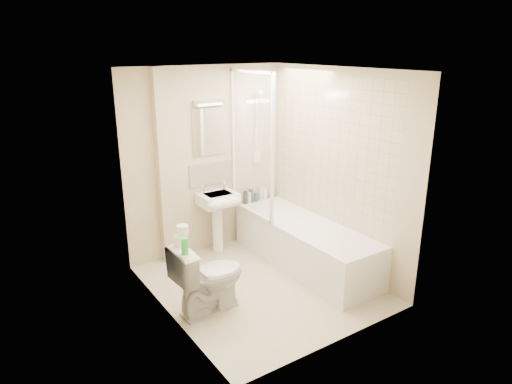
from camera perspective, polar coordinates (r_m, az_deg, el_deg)
floor at (r=5.34m, az=0.56°, el=-11.57°), size 2.50×2.50×0.00m
wall_back at (r=5.90m, az=-6.26°, el=3.81°), size 2.20×0.02×2.40m
wall_left at (r=4.37m, az=-11.41°, el=-1.55°), size 0.02×2.50×2.40m
wall_right at (r=5.53m, az=10.07°, el=2.68°), size 0.02×2.50×2.40m
ceiling at (r=4.65m, az=0.66°, el=15.10°), size 2.20×2.50×0.02m
tile_back at (r=6.21m, az=-0.10°, el=6.76°), size 0.70×0.01×1.75m
tile_right at (r=5.56m, az=9.21°, el=5.19°), size 0.01×2.10×1.75m
pipe_boxing at (r=5.60m, az=-11.60°, el=2.77°), size 0.12×0.12×2.40m
splashback at (r=5.96m, az=-5.74°, el=2.27°), size 0.60×0.02×0.30m
mirror at (r=5.83m, az=-5.89°, el=7.48°), size 0.46×0.01×0.60m
strip_light at (r=5.75m, az=-5.90°, el=11.07°), size 0.42×0.07×0.07m
bathtub at (r=5.71m, az=6.13°, el=-6.39°), size 0.70×2.10×0.55m
shower_screen at (r=5.66m, az=-0.60°, el=5.90°), size 0.04×0.92×1.80m
shower_fixture at (r=6.15m, az=0.11°, el=7.79°), size 0.10×0.16×0.99m
pedestal_sink at (r=5.88m, az=-4.58°, el=-1.79°), size 0.48×0.46×0.93m
bottle_black_a at (r=6.24m, az=-1.33°, el=-0.68°), size 0.06×0.06×0.18m
bottle_white_a at (r=6.27m, az=-0.86°, el=-0.66°), size 0.06×0.06×0.16m
bottle_black_b at (r=6.28m, az=-0.64°, el=-0.48°), size 0.06×0.06×0.19m
bottle_blue at (r=6.34m, az=-0.02°, el=-0.64°), size 0.06×0.06×0.12m
bottle_cream at (r=6.37m, az=0.65°, el=-0.19°), size 0.06×0.06×0.19m
bottle_white_b at (r=6.41m, az=1.13°, el=-0.23°), size 0.06×0.06×0.16m
bottle_green at (r=6.49m, az=1.99°, el=-0.29°), size 0.07×0.07×0.10m
toilet at (r=4.74m, az=-5.90°, el=-10.49°), size 0.53×0.80×0.76m
toilet_roll_lower at (r=4.52m, az=-9.49°, el=-6.01°), size 0.12×0.12×0.11m
toilet_roll_upper at (r=4.50m, az=-9.17°, el=-4.73°), size 0.11×0.11×0.10m
green_bottle at (r=4.33m, az=-8.89°, el=-6.71°), size 0.07×0.07×0.16m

